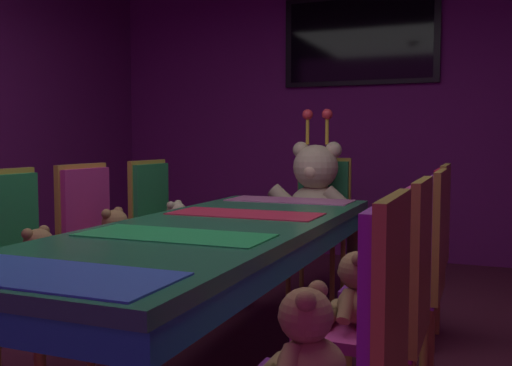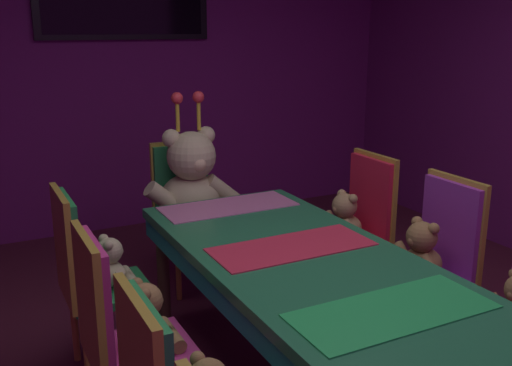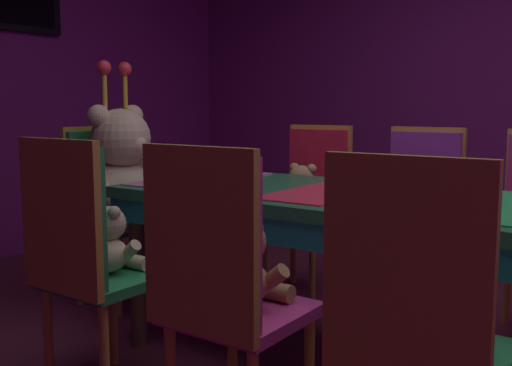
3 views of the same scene
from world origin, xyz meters
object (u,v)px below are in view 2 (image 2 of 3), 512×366
Objects in this scene: chair_left_3 at (82,266)px; teddy_right_2 at (420,254)px; banquet_table at (335,294)px; king_teddy_bear at (193,184)px; teddy_left_2 at (147,320)px; chair_right_2 at (441,250)px; chair_right_3 at (363,216)px; chair_left_2 at (112,325)px; throne_chair at (184,198)px; teddy_left_3 at (111,265)px; teddy_right_3 at (343,220)px.

teddy_right_2 is at bearing -21.97° from chair_left_3.
banquet_table is 1.27m from chair_left_3.
king_teddy_bear is (-0.73, 1.35, 0.14)m from teddy_right_2.
teddy_left_2 is 1.60m from chair_right_2.
teddy_right_2 is 0.66m from chair_right_3.
chair_left_2 is (-0.87, 0.28, -0.06)m from banquet_table.
teddy_left_2 is at bearing 159.18° from banquet_table.
chair_right_2 is at bearing 18.16° from banquet_table.
throne_chair is (0.86, 0.88, 0.00)m from chair_left_3.
throne_chair reaches higher than teddy_right_2.
throne_chair is (-0.85, 0.87, 0.00)m from chair_right_3.
king_teddy_bear is (0.00, 1.64, 0.08)m from banquet_table.
chair_right_2 reaches higher than teddy_left_3.
banquet_table is 2.57× the size of chair_right_3.
chair_right_3 reaches higher than banquet_table.
king_teddy_bear is at bearing -57.15° from chair_right_2.
chair_left_2 is at bearing -103.38° from teddy_left_3.
teddy_right_2 is at bearing -0.00° from chair_right_2.
teddy_right_2 is (-0.15, 0.00, 0.00)m from chair_right_2.
teddy_right_2 is (0.73, 0.29, -0.06)m from banquet_table.
banquet_table is at bearing 52.91° from teddy_right_3.
chair_left_3 is (-0.86, 0.93, -0.06)m from banquet_table.
chair_left_2 is 0.67m from teddy_left_3.
king_teddy_bear is (-0.87, 1.35, 0.14)m from chair_right_2.
teddy_right_3 is at bearing 0.27° from teddy_left_3.
chair_left_3 is 1.00× the size of chair_right_2.
teddy_right_3 is (-0.15, 0.00, -0.01)m from chair_right_3.
banquet_table is 2.57× the size of chair_left_3.
throne_chair reaches higher than teddy_right_3.
banquet_table is at bearing -0.00° from king_teddy_bear.
banquet_table is 1.64m from king_teddy_bear.
teddy_left_2 is 0.65m from teddy_left_3.
throne_chair is (-0.73, 1.52, -0.00)m from teddy_right_2.
chair_right_3 is (0.12, 0.65, -0.00)m from teddy_right_2.
teddy_right_2 is (1.59, -0.64, 0.00)m from chair_left_3.
teddy_right_3 is 0.37× the size of king_teddy_bear.
teddy_left_3 is at bearing 89.08° from teddy_left_2.
teddy_left_2 is 0.31× the size of chair_right_3.
chair_right_2 is 3.00× the size of teddy_right_3.
teddy_right_2 reaches higher than teddy_right_3.
teddy_right_3 is at bearing 45.02° from king_teddy_bear.
teddy_right_3 is 1.01m from king_teddy_bear.
king_teddy_bear reaches higher than teddy_left_2.
chair_left_3 is 1.00× the size of chair_right_3.
teddy_right_3 is (1.58, 0.66, -0.01)m from chair_left_2.
chair_left_2 and chair_right_2 have the same top height.
chair_right_2 is 0.15m from teddy_right_2.
chair_left_3 reaches higher than teddy_left_3.
teddy_left_3 is 0.83× the size of teddy_right_2.
teddy_right_2 reaches higher than banquet_table.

